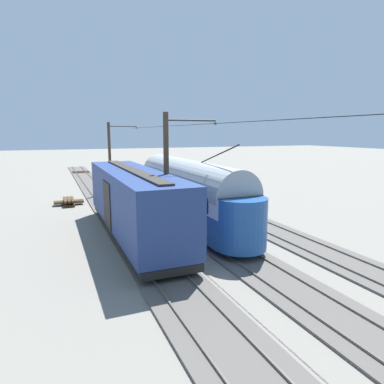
{
  "coord_description": "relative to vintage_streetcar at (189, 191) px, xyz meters",
  "views": [
    {
      "loc": [
        8.43,
        23.94,
        6.06
      ],
      "look_at": [
        -0.58,
        2.41,
        2.0
      ],
      "focal_mm": 31.87,
      "sensor_mm": 36.0,
      "label": 1
    }
  ],
  "objects": [
    {
      "name": "track_third_siding",
      "position": [
        4.13,
        -3.5,
        -2.2
      ],
      "size": [
        2.8,
        80.0,
        0.18
      ],
      "color": "#56514C",
      "rests_on": "ground"
    },
    {
      "name": "track_streetcar_siding",
      "position": [
        -4.13,
        -3.5,
        -2.2
      ],
      "size": [
        2.8,
        80.0,
        0.18
      ],
      "color": "#56514C",
      "rests_on": "ground"
    },
    {
      "name": "track_adjacent_siding",
      "position": [
        0.0,
        -3.5,
        -2.2
      ],
      "size": [
        2.8,
        80.0,
        0.18
      ],
      "color": "#56514C",
      "rests_on": "ground"
    },
    {
      "name": "spare_tie_stack",
      "position": [
        7.16,
        -9.52,
        -1.98
      ],
      "size": [
        2.4,
        2.4,
        0.54
      ],
      "color": "#47331E",
      "rests_on": "ground"
    },
    {
      "name": "ground_plane",
      "position": [
        0.0,
        -3.19,
        -2.25
      ],
      "size": [
        220.0,
        220.0,
        0.0
      ],
      "primitive_type": "plane",
      "color": "gray"
    },
    {
      "name": "vintage_streetcar",
      "position": [
        0.0,
        0.0,
        0.0
      ],
      "size": [
        2.65,
        16.13,
        5.35
      ],
      "color": "#1E4C93",
      "rests_on": "ground"
    },
    {
      "name": "catenary_pole_foreground",
      "position": [
        2.75,
        -14.11,
        1.47
      ],
      "size": [
        3.05,
        0.28,
        7.11
      ],
      "color": "#423323",
      "rests_on": "ground"
    },
    {
      "name": "catenary_pole_mid_near",
      "position": [
        2.75,
        3.88,
        1.47
      ],
      "size": [
        3.05,
        0.28,
        7.11
      ],
      "color": "#423323",
      "rests_on": "ground"
    },
    {
      "name": "coach_adjacent",
      "position": [
        4.13,
        1.58,
        -0.09
      ],
      "size": [
        2.96,
        13.99,
        3.85
      ],
      "color": "navy",
      "rests_on": "ground"
    },
    {
      "name": "overhead_wire_run",
      "position": [
        0.06,
        3.1,
        4.31
      ],
      "size": [
        2.85,
        39.97,
        0.18
      ],
      "color": "black",
      "rests_on": "ground"
    }
  ]
}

